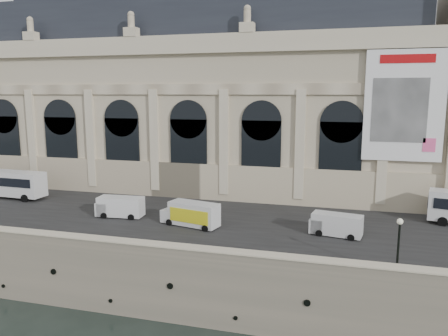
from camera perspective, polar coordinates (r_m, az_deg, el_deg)
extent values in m
plane|color=black|center=(42.76, -9.55, -19.03)|extent=(260.00, 260.00, 0.00)
cube|color=gray|center=(72.87, 1.98, -4.13)|extent=(160.00, 70.00, 6.00)
cube|color=#2D2D2D|center=(52.55, -3.31, -6.23)|extent=(160.00, 24.00, 0.06)
cube|color=gray|center=(40.55, -9.45, -10.50)|extent=(160.00, 1.20, 1.10)
cube|color=beige|center=(40.34, -9.48, -9.70)|extent=(160.00, 1.40, 0.12)
cube|color=beige|center=(68.63, -3.64, 6.82)|extent=(68.00, 18.00, 22.00)
cube|color=beige|center=(61.15, -6.33, -1.61)|extent=(68.60, 0.40, 5.00)
cube|color=beige|center=(60.15, -6.72, 15.71)|extent=(69.00, 0.80, 2.40)
cube|color=beige|center=(59.96, -6.56, 10.18)|extent=(68.00, 0.30, 1.40)
cube|color=#23272F|center=(69.34, -3.78, 18.46)|extent=(64.00, 15.00, 6.00)
cube|color=black|center=(75.39, -26.64, 2.64)|extent=(5.20, 0.25, 9.00)
cylinder|color=black|center=(75.04, -26.90, 6.05)|extent=(5.20, 0.25, 5.20)
cube|color=beige|center=(71.95, -23.79, 3.76)|extent=(1.20, 0.50, 14.00)
cube|color=black|center=(69.13, -20.43, 2.51)|extent=(5.20, 0.25, 9.00)
cylinder|color=black|center=(68.76, -20.66, 6.23)|extent=(5.20, 0.25, 5.20)
cube|color=beige|center=(66.13, -17.01, 3.70)|extent=(1.20, 0.50, 14.00)
cube|color=black|center=(63.84, -13.11, 2.31)|extent=(5.20, 0.25, 9.00)
cylinder|color=black|center=(63.43, -13.27, 6.35)|extent=(5.20, 0.25, 5.20)
cube|color=beige|center=(61.39, -9.07, 3.57)|extent=(1.20, 0.50, 14.00)
cube|color=black|center=(59.76, -4.63, 2.04)|extent=(5.20, 0.25, 9.00)
cylinder|color=black|center=(59.33, -4.69, 6.35)|extent=(5.20, 0.25, 5.20)
cube|color=beige|center=(58.01, -0.01, 3.33)|extent=(1.20, 0.50, 14.00)
cube|color=black|center=(57.16, 4.85, 1.69)|extent=(5.20, 0.25, 9.00)
cylinder|color=black|center=(56.71, 4.91, 6.19)|extent=(5.20, 0.25, 5.20)
cube|color=beige|center=(56.22, 9.88, 2.98)|extent=(1.20, 0.50, 14.00)
cube|color=black|center=(56.25, 14.92, 1.26)|extent=(5.20, 0.25, 9.00)
cylinder|color=black|center=(55.78, 15.12, 5.83)|extent=(5.20, 0.25, 5.20)
cube|color=beige|center=(56.19, 20.09, 2.53)|extent=(1.20, 0.50, 14.00)
cube|color=white|center=(55.84, 22.47, 7.50)|extent=(9.00, 0.35, 13.00)
cube|color=#AD0B0E|center=(55.76, 22.86, 13.03)|extent=(6.00, 0.06, 1.00)
cube|color=gray|center=(55.60, 21.94, 7.01)|extent=(6.20, 0.06, 7.50)
cube|color=#F25594|center=(56.39, 25.22, 2.73)|extent=(1.40, 0.06, 1.60)
cube|color=silver|center=(68.41, -26.93, -1.71)|extent=(13.00, 3.23, 3.33)
cube|color=black|center=(69.30, -26.16, -1.15)|extent=(11.81, 0.58, 1.18)
cylinder|color=black|center=(64.49, -24.58, -3.64)|extent=(1.09, 0.37, 1.07)
cylinder|color=black|center=(66.44, -23.03, -3.16)|extent=(1.09, 0.37, 1.07)
cube|color=black|center=(54.86, 25.14, -3.88)|extent=(0.58, 2.40, 1.27)
cylinder|color=black|center=(54.01, 26.65, -6.29)|extent=(1.10, 0.53, 1.06)
cylinder|color=black|center=(56.58, 26.69, -5.60)|extent=(1.10, 0.53, 1.06)
cube|color=silver|center=(53.00, -13.32, -4.90)|extent=(5.41, 2.42, 2.25)
cube|color=silver|center=(53.99, -15.36, -5.10)|extent=(1.62, 2.15, 1.56)
cube|color=black|center=(54.10, -15.91, -4.50)|extent=(0.19, 1.76, 0.78)
cylinder|color=black|center=(53.07, -15.41, -6.03)|extent=(0.76, 0.30, 0.74)
cylinder|color=black|center=(54.84, -14.46, -5.48)|extent=(0.76, 0.30, 0.74)
cylinder|color=black|center=(51.68, -12.04, -6.32)|extent=(0.76, 0.30, 0.74)
cylinder|color=black|center=(53.50, -11.17, -5.74)|extent=(0.76, 0.30, 0.74)
cube|color=silver|center=(46.44, 14.54, -7.14)|extent=(5.25, 2.80, 2.12)
cube|color=silver|center=(46.92, 12.12, -7.28)|extent=(1.72, 2.16, 1.48)
cube|color=black|center=(46.89, 11.53, -6.62)|extent=(0.36, 1.64, 0.74)
cylinder|color=black|center=(46.11, 12.29, -8.34)|extent=(0.73, 0.35, 0.70)
cylinder|color=black|center=(47.91, 12.84, -7.66)|extent=(0.73, 0.35, 0.70)
cylinder|color=black|center=(45.54, 16.24, -8.74)|extent=(0.73, 0.35, 0.70)
cylinder|color=black|center=(47.36, 16.63, -8.04)|extent=(0.73, 0.35, 0.70)
cube|color=silver|center=(48.17, -3.93, -5.99)|extent=(5.91, 3.36, 2.50)
cube|color=yellow|center=(47.29, -4.65, -6.30)|extent=(4.71, 1.17, 1.48)
cube|color=#AD0B0E|center=(47.29, -4.65, -6.30)|extent=(2.72, 0.68, 0.56)
cube|color=silver|center=(50.03, -6.99, -6.11)|extent=(1.91, 2.33, 1.39)
cylinder|color=black|center=(49.03, -7.17, -7.06)|extent=(0.78, 0.42, 0.74)
cylinder|color=black|center=(50.70, -5.76, -6.47)|extent=(0.78, 0.42, 0.74)
cylinder|color=black|center=(46.57, -2.49, -7.90)|extent=(0.78, 0.42, 0.74)
cylinder|color=black|center=(48.33, -1.18, -7.24)|extent=(0.78, 0.42, 0.74)
cylinder|color=black|center=(38.73, 21.60, -12.59)|extent=(0.48, 0.48, 0.44)
cylinder|color=black|center=(38.05, 21.79, -9.83)|extent=(0.18, 0.18, 4.39)
sphere|color=beige|center=(37.36, 22.01, -6.49)|extent=(0.48, 0.48, 0.48)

